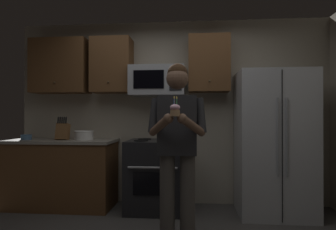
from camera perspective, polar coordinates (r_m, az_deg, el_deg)
wall_back at (r=4.21m, az=0.40°, el=0.58°), size 4.40×0.10×2.60m
oven_range at (r=3.92m, az=-2.32°, el=-11.70°), size 0.76×0.70×0.93m
microwave at (r=3.99m, az=-2.09°, el=6.68°), size 0.74×0.41×0.40m
refrigerator at (r=3.91m, az=20.05°, el=-5.20°), size 0.90×0.75×1.80m
cabinet_row_upper at (r=4.18m, az=-9.95°, el=9.54°), size 2.78×0.36×0.76m
counter_left at (r=4.30m, az=-20.04°, el=-10.65°), size 1.44×0.66×0.92m
knife_block at (r=4.18m, az=-20.00°, el=-3.02°), size 0.16×0.15×0.32m
bowl_large_white at (r=4.12m, az=-16.21°, el=-3.79°), size 0.26×0.26×0.12m
bowl_small_colored at (r=4.43m, az=-26.09°, el=-3.89°), size 0.15×0.15×0.07m
person at (r=2.86m, az=1.84°, el=-5.12°), size 0.60×0.48×1.76m
cupcake at (r=2.52m, az=1.40°, el=1.02°), size 0.09×0.09×0.17m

